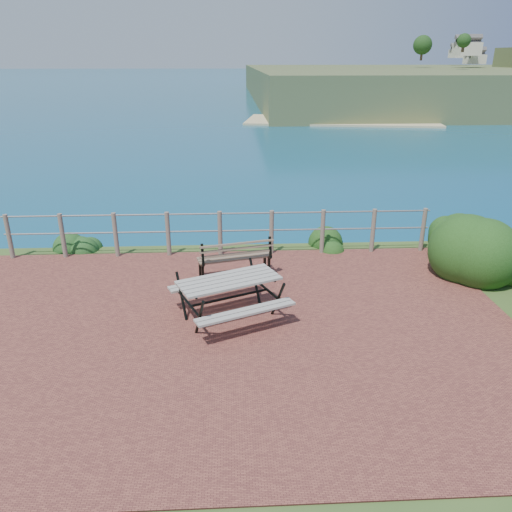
# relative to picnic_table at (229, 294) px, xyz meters

# --- Properties ---
(ground) EXTENTS (10.00, 7.00, 0.12)m
(ground) POSITION_rel_picnic_table_xyz_m (-0.20, -0.40, -0.45)
(ground) COLOR brown
(ground) RESTS_ON ground
(ocean) EXTENTS (1200.00, 1200.00, 0.00)m
(ocean) POSITION_rel_picnic_table_xyz_m (-0.20, 199.60, -0.45)
(ocean) COLOR #167184
(ocean) RESTS_ON ground
(safety_railing) EXTENTS (9.40, 0.10, 1.00)m
(safety_railing) POSITION_rel_picnic_table_xyz_m (-0.20, 2.95, 0.12)
(safety_railing) COLOR #6B5B4C
(safety_railing) RESTS_ON ground
(picnic_table) EXTENTS (1.81, 1.35, 0.71)m
(picnic_table) POSITION_rel_picnic_table_xyz_m (0.00, 0.00, 0.00)
(picnic_table) COLOR gray
(picnic_table) RESTS_ON ground
(park_bench) EXTENTS (1.53, 0.72, 0.83)m
(park_bench) POSITION_rel_picnic_table_xyz_m (0.11, 1.73, 0.10)
(park_bench) COLOR brown
(park_bench) RESTS_ON ground
(shrub_right_front) EXTENTS (1.55, 1.55, 2.19)m
(shrub_right_front) POSITION_rel_picnic_table_xyz_m (5.01, 1.65, -0.45)
(shrub_right_front) COLOR #1B3A12
(shrub_right_front) RESTS_ON ground
(shrub_right_edge) EXTENTS (1.16, 1.16, 1.65)m
(shrub_right_edge) POSITION_rel_picnic_table_xyz_m (5.07, 3.10, -0.45)
(shrub_right_edge) COLOR #1B3A12
(shrub_right_edge) RESTS_ON ground
(shrub_lip_west) EXTENTS (0.82, 0.82, 0.59)m
(shrub_lip_west) POSITION_rel_picnic_table_xyz_m (-3.54, 3.66, -0.45)
(shrub_lip_west) COLOR #1B491B
(shrub_lip_west) RESTS_ON ground
(shrub_lip_east) EXTENTS (0.83, 0.83, 0.60)m
(shrub_lip_east) POSITION_rel_picnic_table_xyz_m (2.20, 3.34, -0.45)
(shrub_lip_east) COLOR #1B3A12
(shrub_lip_east) RESTS_ON ground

